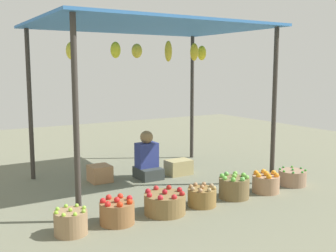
{
  "coord_description": "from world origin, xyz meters",
  "views": [
    {
      "loc": [
        -3.09,
        -5.62,
        1.79
      ],
      "look_at": [
        0.0,
        -0.55,
        0.95
      ],
      "focal_mm": 44.2,
      "sensor_mm": 36.0,
      "label": 1
    }
  ],
  "objects_px": {
    "basket_oranges": "(266,183)",
    "basket_limes": "(71,222)",
    "basket_red_apples": "(165,203)",
    "basket_potatoes": "(202,197)",
    "vendor_person": "(147,160)",
    "basket_green_apples": "(234,187)",
    "basket_green_chilies": "(292,178)",
    "wooden_crate_near_vendor": "(179,167)",
    "basket_red_tomatoes": "(117,212)",
    "wooden_crate_stacked_rear": "(100,173)"
  },
  "relations": [
    {
      "from": "basket_oranges",
      "to": "basket_limes",
      "type": "bearing_deg",
      "value": -179.59
    },
    {
      "from": "basket_limes",
      "to": "basket_red_apples",
      "type": "distance_m",
      "value": 1.2
    },
    {
      "from": "basket_red_apples",
      "to": "basket_potatoes",
      "type": "distance_m",
      "value": 0.56
    },
    {
      "from": "vendor_person",
      "to": "basket_green_apples",
      "type": "height_order",
      "value": "vendor_person"
    },
    {
      "from": "basket_green_apples",
      "to": "basket_green_chilies",
      "type": "height_order",
      "value": "basket_green_apples"
    },
    {
      "from": "basket_limes",
      "to": "basket_oranges",
      "type": "bearing_deg",
      "value": 0.41
    },
    {
      "from": "basket_oranges",
      "to": "vendor_person",
      "type": "bearing_deg",
      "value": 124.74
    },
    {
      "from": "wooden_crate_near_vendor",
      "to": "basket_potatoes",
      "type": "bearing_deg",
      "value": -111.86
    },
    {
      "from": "basket_red_tomatoes",
      "to": "wooden_crate_near_vendor",
      "type": "xyz_separation_m",
      "value": [
        1.81,
        1.5,
        -0.01
      ]
    },
    {
      "from": "basket_red_tomatoes",
      "to": "basket_oranges",
      "type": "relative_size",
      "value": 1.04
    },
    {
      "from": "basket_red_tomatoes",
      "to": "basket_potatoes",
      "type": "height_order",
      "value": "basket_red_tomatoes"
    },
    {
      "from": "vendor_person",
      "to": "basket_potatoes",
      "type": "bearing_deg",
      "value": -91.58
    },
    {
      "from": "basket_green_apples",
      "to": "basket_oranges",
      "type": "bearing_deg",
      "value": -4.12
    },
    {
      "from": "basket_green_chilies",
      "to": "basket_potatoes",
      "type": "bearing_deg",
      "value": -178.15
    },
    {
      "from": "basket_red_apples",
      "to": "basket_green_chilies",
      "type": "distance_m",
      "value": 2.31
    },
    {
      "from": "basket_limes",
      "to": "basket_potatoes",
      "type": "height_order",
      "value": "basket_limes"
    },
    {
      "from": "basket_red_tomatoes",
      "to": "wooden_crate_stacked_rear",
      "type": "distance_m",
      "value": 1.85
    },
    {
      "from": "basket_oranges",
      "to": "wooden_crate_stacked_rear",
      "type": "bearing_deg",
      "value": 135.91
    },
    {
      "from": "basket_red_tomatoes",
      "to": "basket_green_apples",
      "type": "xyz_separation_m",
      "value": [
        1.78,
        0.04,
        0.01
      ]
    },
    {
      "from": "basket_green_apples",
      "to": "basket_oranges",
      "type": "height_order",
      "value": "basket_green_apples"
    },
    {
      "from": "basket_red_apples",
      "to": "wooden_crate_near_vendor",
      "type": "bearing_deg",
      "value": 52.02
    },
    {
      "from": "basket_red_apples",
      "to": "basket_potatoes",
      "type": "xyz_separation_m",
      "value": [
        0.56,
        -0.01,
        -0.01
      ]
    },
    {
      "from": "basket_red_tomatoes",
      "to": "basket_green_chilies",
      "type": "bearing_deg",
      "value": 1.0
    },
    {
      "from": "vendor_person",
      "to": "basket_green_chilies",
      "type": "bearing_deg",
      "value": -41.68
    },
    {
      "from": "basket_limes",
      "to": "basket_green_chilies",
      "type": "height_order",
      "value": "basket_limes"
    },
    {
      "from": "basket_green_apples",
      "to": "basket_limes",
      "type": "bearing_deg",
      "value": -178.5
    },
    {
      "from": "basket_oranges",
      "to": "basket_green_chilies",
      "type": "xyz_separation_m",
      "value": [
        0.61,
        0.06,
        -0.02
      ]
    },
    {
      "from": "basket_limes",
      "to": "basket_green_apples",
      "type": "distance_m",
      "value": 2.34
    },
    {
      "from": "basket_limes",
      "to": "basket_red_apples",
      "type": "relative_size",
      "value": 0.7
    },
    {
      "from": "basket_red_apples",
      "to": "wooden_crate_stacked_rear",
      "type": "height_order",
      "value": "basket_red_apples"
    },
    {
      "from": "basket_potatoes",
      "to": "vendor_person",
      "type": "bearing_deg",
      "value": 88.42
    },
    {
      "from": "basket_green_chilies",
      "to": "wooden_crate_stacked_rear",
      "type": "height_order",
      "value": "basket_green_chilies"
    },
    {
      "from": "wooden_crate_near_vendor",
      "to": "basket_red_tomatoes",
      "type": "bearing_deg",
      "value": -140.42
    },
    {
      "from": "basket_limes",
      "to": "basket_red_apples",
      "type": "bearing_deg",
      "value": 1.27
    },
    {
      "from": "basket_limes",
      "to": "basket_green_apples",
      "type": "height_order",
      "value": "basket_green_apples"
    },
    {
      "from": "basket_limes",
      "to": "basket_green_chilies",
      "type": "xyz_separation_m",
      "value": [
        3.51,
        0.08,
        -0.02
      ]
    },
    {
      "from": "basket_limes",
      "to": "basket_green_apples",
      "type": "relative_size",
      "value": 0.86
    },
    {
      "from": "basket_limes",
      "to": "wooden_crate_stacked_rear",
      "type": "height_order",
      "value": "basket_limes"
    },
    {
      "from": "basket_potatoes",
      "to": "basket_oranges",
      "type": "distance_m",
      "value": 1.14
    },
    {
      "from": "vendor_person",
      "to": "basket_red_tomatoes",
      "type": "distance_m",
      "value": 2.01
    },
    {
      "from": "basket_limes",
      "to": "basket_oranges",
      "type": "xyz_separation_m",
      "value": [
        2.9,
        0.02,
        0.0
      ]
    },
    {
      "from": "basket_potatoes",
      "to": "basket_oranges",
      "type": "xyz_separation_m",
      "value": [
        1.14,
        0.0,
        0.01
      ]
    },
    {
      "from": "basket_oranges",
      "to": "wooden_crate_stacked_rear",
      "type": "height_order",
      "value": "basket_oranges"
    },
    {
      "from": "basket_red_tomatoes",
      "to": "basket_green_apples",
      "type": "relative_size",
      "value": 0.97
    },
    {
      "from": "vendor_person",
      "to": "basket_potatoes",
      "type": "height_order",
      "value": "vendor_person"
    },
    {
      "from": "basket_potatoes",
      "to": "wooden_crate_stacked_rear",
      "type": "bearing_deg",
      "value": 111.5
    },
    {
      "from": "basket_limes",
      "to": "basket_red_apples",
      "type": "height_order",
      "value": "basket_red_apples"
    },
    {
      "from": "vendor_person",
      "to": "wooden_crate_stacked_rear",
      "type": "distance_m",
      "value": 0.79
    },
    {
      "from": "vendor_person",
      "to": "wooden_crate_stacked_rear",
      "type": "relative_size",
      "value": 2.33
    },
    {
      "from": "wooden_crate_stacked_rear",
      "to": "basket_red_tomatoes",
      "type": "bearing_deg",
      "value": -105.94
    }
  ]
}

